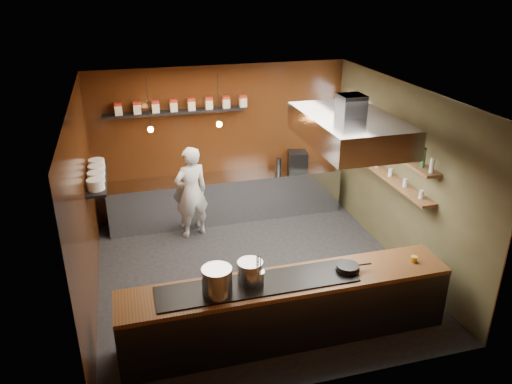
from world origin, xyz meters
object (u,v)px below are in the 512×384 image
object	(u,v)px
extractor_hood	(349,129)
chef	(191,192)
stockpot_small	(250,272)
stockpot_large	(217,281)
espresso_machine	(298,160)

from	to	relation	value
extractor_hood	chef	bearing A→B (deg)	135.65
stockpot_small	chef	xyz separation A→B (m)	(-0.28, 3.18, -0.22)
stockpot_large	stockpot_small	bearing A→B (deg)	16.15
stockpot_large	espresso_machine	distance (m)	4.55
stockpot_small	chef	size ratio (longest dim) A/B	0.19
espresso_machine	stockpot_large	bearing A→B (deg)	-111.02
extractor_hood	stockpot_large	bearing A→B (deg)	-150.22
chef	extractor_hood	bearing A→B (deg)	118.56
extractor_hood	chef	world-z (taller)	extractor_hood
stockpot_large	chef	distance (m)	3.32
stockpot_small	espresso_machine	size ratio (longest dim) A/B	0.87
stockpot_small	espresso_machine	bearing A→B (deg)	62.07
chef	espresso_machine	bearing A→B (deg)	176.45
stockpot_large	stockpot_small	distance (m)	0.47
stockpot_large	espresso_machine	world-z (taller)	stockpot_large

